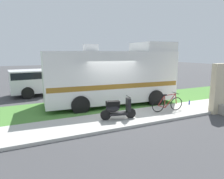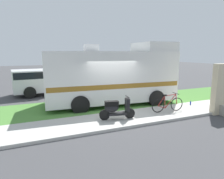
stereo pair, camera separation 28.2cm
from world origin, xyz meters
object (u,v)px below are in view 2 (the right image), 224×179
object	(u,v)px
bicycle	(168,104)
motorhome_rv	(112,75)
scooter	(116,109)
pickup_truck_near	(44,81)
bottle_spare	(191,103)

from	to	relation	value
bicycle	motorhome_rv	bearing A→B (deg)	121.10
scooter	pickup_truck_near	distance (m)	7.61
scooter	bicycle	bearing A→B (deg)	0.96
motorhome_rv	bottle_spare	distance (m)	4.49
scooter	bottle_spare	world-z (taller)	scooter
bottle_spare	bicycle	bearing A→B (deg)	-165.07
motorhome_rv	pickup_truck_near	xyz separation A→B (m)	(-3.28, 4.46, -0.72)
motorhome_rv	pickup_truck_near	bearing A→B (deg)	126.30
pickup_truck_near	bottle_spare	distance (m)	9.64
motorhome_rv	pickup_truck_near	size ratio (longest dim) A/B	1.41
bottle_spare	motorhome_rv	bearing A→B (deg)	148.27
scooter	pickup_truck_near	world-z (taller)	pickup_truck_near
motorhome_rv	bottle_spare	world-z (taller)	motorhome_rv
scooter	bottle_spare	xyz separation A→B (m)	(4.68, 0.57, -0.36)
motorhome_rv	scooter	bearing A→B (deg)	-110.61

